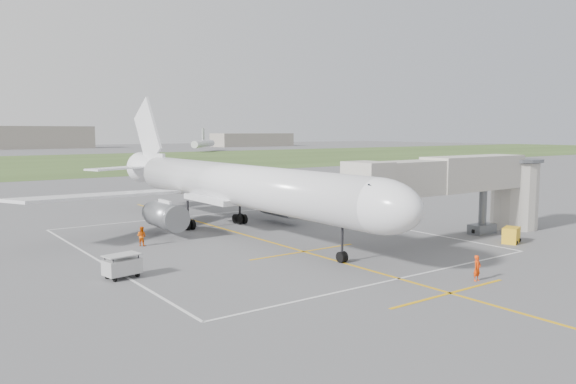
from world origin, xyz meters
TOP-DOWN VIEW (x-y plane):
  - ground at (0.00, 0.00)m, footprint 700.00×700.00m
  - apron_markings at (0.00, -5.82)m, footprint 28.20×60.00m
  - airliner at (-0.00, 0.75)m, footprint 38.93×46.75m
  - jet_bridge at (15.72, -13.50)m, footprint 23.40×5.00m
  - gpu_unit at (16.25, -17.58)m, footprint 2.08×1.76m
  - baggage_cart at (-14.29, -9.41)m, footprint 2.41×1.69m
  - ramp_worker_nose at (3.58, -23.25)m, footprint 0.62×0.42m
  - ramp_worker_wing at (-9.44, -0.36)m, footprint 0.96×1.00m
  - distant_aircraft at (12.08, 178.74)m, footprint 189.00×49.99m

SIDE VIEW (x-z plane):
  - ground at x=0.00m, z-range 0.00..0.00m
  - apron_markings at x=0.00m, z-range 0.00..0.01m
  - gpu_unit at x=16.25m, z-range -0.01..1.33m
  - baggage_cart at x=-14.29m, z-range 0.02..1.56m
  - ramp_worker_wing at x=-9.44m, z-range 0.00..1.62m
  - ramp_worker_nose at x=3.58m, z-range 0.00..1.64m
  - distant_aircraft at x=12.08m, z-range -0.84..8.01m
  - airliner at x=0.00m, z-range -2.37..11.15m
  - jet_bridge at x=15.72m, z-range 1.14..8.34m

